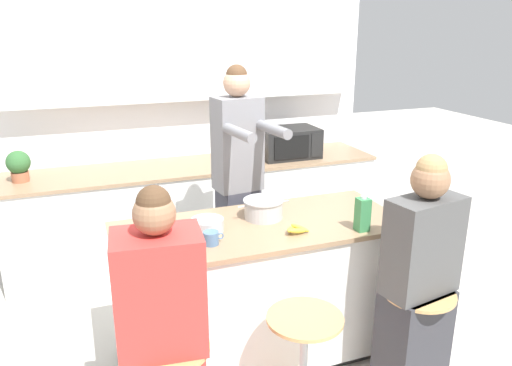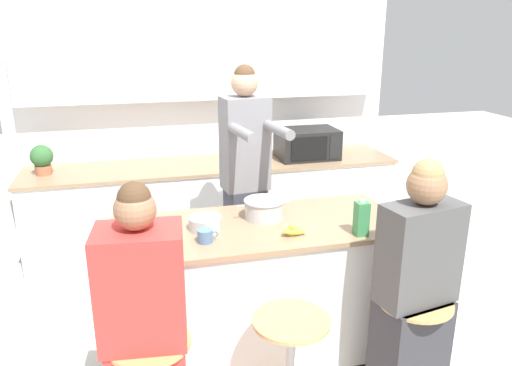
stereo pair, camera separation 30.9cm
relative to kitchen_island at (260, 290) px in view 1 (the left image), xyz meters
The scene contains 16 objects.
ground_plane 0.47m from the kitchen_island, ahead, with size 16.00×16.00×0.00m, color beige.
wall_back 2.23m from the kitchen_island, 90.00° to the left, with size 3.65×0.22×2.70m.
back_counter 1.63m from the kitchen_island, 90.00° to the left, with size 3.39×0.70×0.90m.
kitchen_island is the anchor object (origin of this frame).
bar_stool_center 0.66m from the kitchen_island, 90.00° to the right, with size 0.41×0.41×0.67m.
bar_stool_rightmost 0.98m from the kitchen_island, 42.16° to the right, with size 0.41×0.41×0.67m.
person_cooking 0.76m from the kitchen_island, 84.72° to the left, with size 0.40×0.62×1.87m.
person_wrapped_blanket 1.01m from the kitchen_island, 139.02° to the right, with size 0.43×0.33×1.47m.
person_seated_near 0.99m from the kitchen_island, 41.73° to the right, with size 0.47×0.33×1.48m.
cooking_pot 0.54m from the kitchen_island, 59.14° to the left, with size 0.34×0.26×0.12m.
fruit_bowl 0.60m from the kitchen_island, behind, with size 0.20×0.20×0.08m.
coffee_cup_near 0.64m from the kitchen_island, 154.84° to the right, with size 0.12×0.09×0.08m.
banana_bunch 0.55m from the kitchen_island, 52.30° to the right, with size 0.17×0.12×0.05m.
juice_carton 0.84m from the kitchen_island, 28.54° to the right, with size 0.07×0.07×0.22m.
microwave 1.90m from the kitchen_island, 60.60° to the left, with size 0.56×0.39×0.28m.
potted_plant 2.27m from the kitchen_island, 132.20° to the left, with size 0.19×0.19×0.26m.
Camera 1 is at (-1.03, -2.68, 2.13)m, focal length 35.00 mm.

